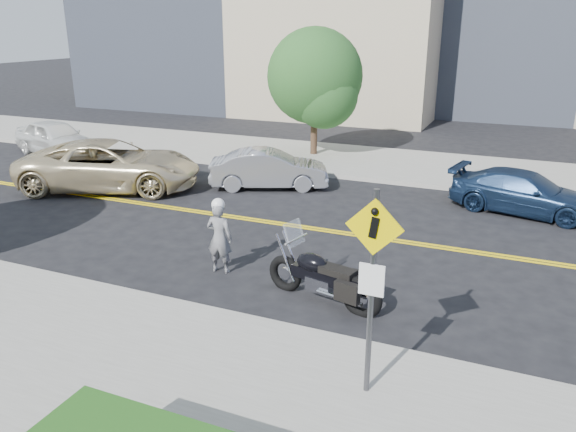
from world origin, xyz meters
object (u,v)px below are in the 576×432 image
(motorcycle, at_px, (323,266))
(parked_car_silver, at_px, (269,169))
(pedestrian_sign, at_px, (372,275))
(suv, at_px, (110,165))
(parked_car_white, at_px, (55,138))
(motorcyclist, at_px, (219,236))
(parked_car_blue, at_px, (524,193))

(motorcycle, bearing_deg, parked_car_silver, 135.71)
(pedestrian_sign, xyz_separation_m, suv, (-10.58, 7.26, -1.17))
(pedestrian_sign, distance_m, parked_car_white, 19.05)
(motorcyclist, distance_m, motorcycle, 2.55)
(pedestrian_sign, relative_size, motorcyclist, 1.80)
(pedestrian_sign, height_order, motorcycle, pedestrian_sign)
(suv, bearing_deg, parked_car_silver, -86.98)
(pedestrian_sign, relative_size, motorcycle, 1.22)
(suv, bearing_deg, motorcycle, -138.95)
(suv, xyz_separation_m, parked_car_blue, (12.37, 2.66, -0.20))
(parked_car_silver, height_order, parked_car_blue, parked_car_silver)
(motorcyclist, xyz_separation_m, parked_car_white, (-11.85, 7.33, -0.13))
(parked_car_white, relative_size, parked_car_silver, 1.09)
(suv, xyz_separation_m, parked_car_white, (-5.38, 3.09, -0.08))
(parked_car_blue, bearing_deg, motorcyclist, 150.93)
(pedestrian_sign, height_order, suv, pedestrian_sign)
(motorcyclist, distance_m, parked_car_silver, 6.62)
(parked_car_silver, bearing_deg, pedestrian_sign, -171.09)
(suv, distance_m, parked_car_silver, 5.12)
(parked_car_silver, bearing_deg, motorcycle, -170.86)
(motorcycle, relative_size, parked_car_white, 0.59)
(motorcyclist, relative_size, suv, 0.29)
(motorcyclist, bearing_deg, pedestrian_sign, 138.92)
(motorcycle, distance_m, parked_car_white, 16.33)
(motorcycle, distance_m, parked_car_blue, 8.08)
(parked_car_white, bearing_deg, motorcyclist, -106.38)
(motorcycle, xyz_separation_m, parked_car_blue, (3.38, 7.33, -0.16))
(motorcyclist, bearing_deg, parked_car_silver, -78.94)
(pedestrian_sign, height_order, parked_car_blue, pedestrian_sign)
(pedestrian_sign, xyz_separation_m, parked_car_blue, (1.79, 9.92, -1.37))
(suv, relative_size, parked_car_silver, 1.49)
(suv, bearing_deg, motorcyclist, -144.72)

